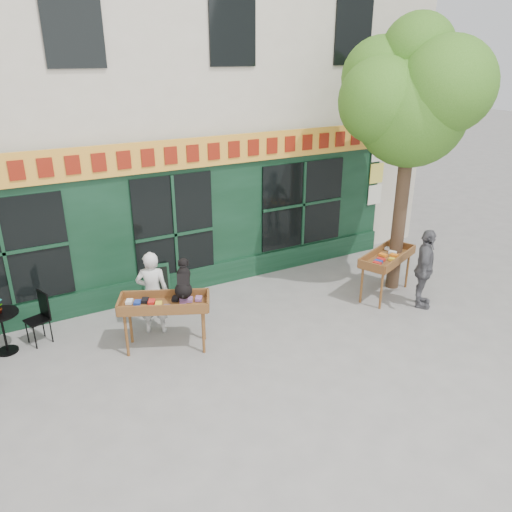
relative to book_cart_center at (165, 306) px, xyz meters
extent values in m
plane|color=slate|center=(0.96, -0.35, -0.82)|extent=(80.00, 80.00, 0.00)
cube|color=beige|center=(0.96, 5.65, 4.18)|extent=(14.00, 7.00, 10.00)
cube|color=black|center=(0.96, 2.07, 0.78)|extent=(11.00, 0.16, 3.20)
cube|color=gold|center=(0.96, 1.95, 2.18)|extent=(11.00, 0.06, 0.60)
cube|color=maroon|center=(0.96, 1.91, 2.18)|extent=(9.60, 0.03, 0.34)
cube|color=black|center=(0.96, 1.97, -0.57)|extent=(11.00, 0.10, 0.50)
cube|color=black|center=(0.96, 1.97, 0.53)|extent=(1.70, 0.05, 2.50)
cube|color=black|center=(-2.24, 1.97, 0.73)|extent=(2.20, 0.05, 2.00)
cube|color=black|center=(4.16, 1.97, 0.73)|extent=(2.20, 0.05, 2.00)
cube|color=silver|center=(6.36, 1.95, 0.68)|extent=(0.42, 0.02, 0.50)
cube|color=#E5D14C|center=(6.36, 1.95, 1.23)|extent=(0.42, 0.02, 0.50)
cube|color=silver|center=(6.36, 1.95, 1.78)|extent=(0.42, 0.02, 0.50)
cylinder|color=#382619|center=(5.26, -0.05, 0.98)|extent=(0.28, 0.28, 3.60)
sphere|color=#2F6316|center=(5.26, -0.05, 2.98)|extent=(2.20, 2.20, 2.20)
sphere|color=#2F6316|center=(5.96, 0.25, 3.28)|extent=(1.80, 1.80, 1.80)
sphere|color=#2F6316|center=(4.66, 0.15, 3.18)|extent=(1.70, 1.70, 1.70)
sphere|color=#2F6316|center=(5.46, -0.65, 3.48)|extent=(1.80, 1.80, 1.80)
sphere|color=#2F6316|center=(4.96, 0.55, 3.58)|extent=(1.60, 1.60, 1.60)
sphere|color=#2F6316|center=(5.36, 0.05, 4.08)|extent=(1.40, 1.40, 1.40)
cylinder|color=brown|center=(-0.68, 0.07, -0.42)|extent=(0.05, 0.05, 0.80)
cylinder|color=brown|center=(0.50, -0.47, -0.42)|extent=(0.05, 0.05, 0.80)
cylinder|color=brown|center=(-0.50, 0.47, -0.42)|extent=(0.05, 0.05, 0.80)
cylinder|color=brown|center=(0.68, -0.07, -0.42)|extent=(0.05, 0.05, 0.80)
cube|color=brown|center=(0.00, 0.00, 0.00)|extent=(1.61, 1.15, 0.05)
cube|color=brown|center=(-0.12, -0.26, 0.08)|extent=(1.38, 0.66, 0.18)
cube|color=brown|center=(0.12, 0.26, 0.08)|extent=(1.38, 0.66, 0.18)
cube|color=brown|center=(0.00, 0.00, 0.06)|extent=(1.35, 0.90, 0.06)
imported|color=silver|center=(0.00, 0.65, -0.03)|extent=(0.69, 0.59, 1.59)
cylinder|color=brown|center=(4.29, -0.73, -0.42)|extent=(0.05, 0.05, 0.80)
cylinder|color=brown|center=(5.49, -0.23, -0.42)|extent=(0.05, 0.05, 0.80)
cylinder|color=brown|center=(4.12, -0.32, -0.42)|extent=(0.05, 0.05, 0.80)
cylinder|color=brown|center=(5.33, 0.17, -0.42)|extent=(0.05, 0.05, 0.80)
cube|color=brown|center=(4.81, -0.28, 0.00)|extent=(1.61, 1.11, 0.05)
cube|color=brown|center=(4.92, -0.54, 0.08)|extent=(1.40, 0.61, 0.18)
cube|color=brown|center=(4.70, -0.01, 0.08)|extent=(1.40, 0.61, 0.18)
cube|color=brown|center=(4.81, -0.28, 0.06)|extent=(1.35, 0.86, 0.06)
imported|color=#535358|center=(5.11, -1.03, 0.00)|extent=(0.99, 0.95, 1.65)
cylinder|color=black|center=(-2.50, 1.22, -0.80)|extent=(0.36, 0.36, 0.03)
cylinder|color=black|center=(-2.50, 1.22, -0.44)|extent=(0.04, 0.04, 0.72)
cylinder|color=black|center=(-2.50, 1.22, -0.07)|extent=(0.60, 0.60, 0.03)
cube|color=black|center=(-1.95, 1.27, -0.37)|extent=(0.46, 0.46, 0.03)
cube|color=black|center=(-1.79, 1.33, -0.12)|extent=(0.15, 0.35, 0.50)
cylinder|color=black|center=(-2.14, 1.36, -0.60)|extent=(0.02, 0.02, 0.44)
cylinder|color=black|center=(-2.04, 1.08, -0.60)|extent=(0.02, 0.02, 0.44)
cylinder|color=black|center=(-1.85, 1.46, -0.60)|extent=(0.02, 0.02, 0.44)
cylinder|color=black|center=(-1.75, 1.18, -0.60)|extent=(0.02, 0.02, 0.44)
cube|color=black|center=(0.45, 1.85, -0.42)|extent=(0.59, 0.29, 0.79)
cube|color=black|center=(0.45, 1.83, -0.42)|extent=(0.48, 0.25, 0.65)
camera|label=1|loc=(-2.32, -7.40, 4.01)|focal=35.00mm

